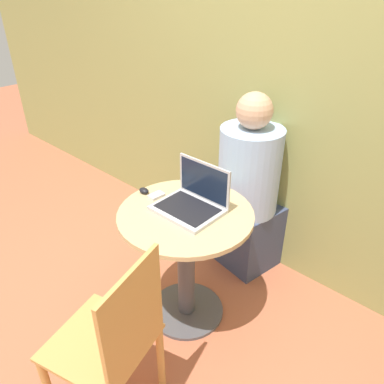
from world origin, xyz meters
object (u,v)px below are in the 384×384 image
laptop (192,201)px  chair_empty (114,344)px  cell_phone (156,195)px  person_seated (254,199)px

laptop → chair_empty: 0.77m
laptop → cell_phone: bearing=-168.1°
laptop → cell_phone: size_ratio=3.75×
person_seated → laptop: bearing=-89.6°
person_seated → chair_empty: bearing=-81.7°
chair_empty → cell_phone: bearing=122.6°
laptop → person_seated: bearing=90.4°
cell_phone → chair_empty: size_ratio=0.10×
laptop → person_seated: person_seated is taller
chair_empty → person_seated: 1.31m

